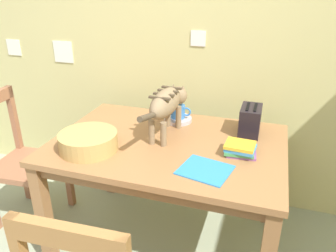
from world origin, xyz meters
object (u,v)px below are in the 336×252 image
(wicker_basket, at_px, (88,141))
(toaster, at_px, (250,120))
(book_stack, at_px, (240,149))
(cat, at_px, (168,103))
(magazine, at_px, (205,170))
(dining_table, at_px, (168,155))
(coffee_mug, at_px, (178,111))
(saucer_bowl, at_px, (178,119))
(wooden_chair_far, at_px, (21,162))

(wicker_basket, xyz_separation_m, toaster, (0.83, 0.49, 0.03))
(book_stack, relative_size, toaster, 0.89)
(cat, height_order, book_stack, cat)
(magazine, height_order, toaster, toaster)
(dining_table, height_order, wicker_basket, wicker_basket)
(book_stack, bearing_deg, wicker_basket, -166.08)
(coffee_mug, relative_size, magazine, 0.56)
(cat, bearing_deg, book_stack, -14.37)
(saucer_bowl, bearing_deg, toaster, -5.52)
(dining_table, xyz_separation_m, magazine, (0.27, -0.25, 0.09))
(saucer_bowl, relative_size, magazine, 0.76)
(cat, bearing_deg, wicker_basket, -133.66)
(cat, xyz_separation_m, saucer_bowl, (0.01, 0.20, -0.18))
(magazine, relative_size, wooden_chair_far, 0.26)
(cat, relative_size, saucer_bowl, 3.53)
(book_stack, bearing_deg, saucer_bowl, 143.25)
(toaster, bearing_deg, cat, -162.47)
(saucer_bowl, relative_size, wicker_basket, 0.57)
(dining_table, height_order, magazine, magazine)
(cat, bearing_deg, toaster, 19.99)
(cat, distance_m, saucer_bowl, 0.27)
(coffee_mug, bearing_deg, cat, -93.41)
(toaster, relative_size, wooden_chair_far, 0.21)
(cat, distance_m, magazine, 0.51)
(wooden_chair_far, bearing_deg, book_stack, 86.94)
(wooden_chair_far, bearing_deg, cat, 95.24)
(wicker_basket, bearing_deg, book_stack, 13.92)
(cat, relative_size, wooden_chair_far, 0.70)
(saucer_bowl, xyz_separation_m, wicker_basket, (-0.36, -0.53, 0.04))
(saucer_bowl, relative_size, toaster, 0.92)
(toaster, bearing_deg, saucer_bowl, 174.48)
(cat, height_order, toaster, cat)
(book_stack, relative_size, wooden_chair_far, 0.19)
(dining_table, height_order, cat, cat)
(toaster, distance_m, wooden_chair_far, 1.57)
(wooden_chair_far, bearing_deg, toaster, 97.85)
(toaster, height_order, wooden_chair_far, wooden_chair_far)
(dining_table, height_order, wooden_chair_far, wooden_chair_far)
(coffee_mug, height_order, wooden_chair_far, wooden_chair_far)
(coffee_mug, height_order, toaster, toaster)
(book_stack, distance_m, toaster, 0.29)
(dining_table, bearing_deg, coffee_mug, 94.95)
(magazine, relative_size, book_stack, 1.37)
(dining_table, relative_size, wicker_basket, 4.13)
(dining_table, relative_size, toaster, 6.68)
(wicker_basket, bearing_deg, coffee_mug, 55.79)
(magazine, xyz_separation_m, toaster, (0.17, 0.51, 0.08))
(saucer_bowl, bearing_deg, wooden_chair_far, -160.21)
(saucer_bowl, relative_size, coffee_mug, 1.36)
(wicker_basket, xyz_separation_m, wooden_chair_far, (-0.66, 0.17, -0.34))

